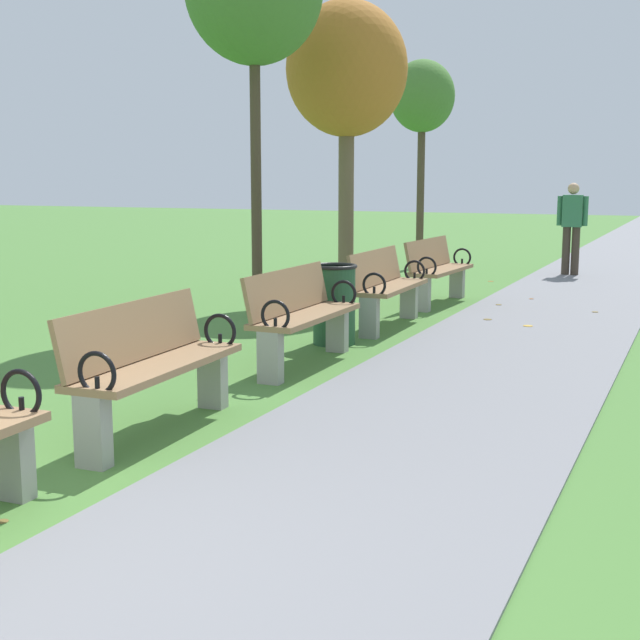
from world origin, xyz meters
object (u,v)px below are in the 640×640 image
object	(u,v)px
tree_3	(347,72)
pedestrian_walking	(572,224)
park_bench_5	(437,269)
trash_bin	(334,304)
park_bench_3	(301,314)
park_bench_2	(152,364)
tree_4	(422,99)
park_bench_4	(386,286)

from	to	relation	value
tree_3	pedestrian_walking	size ratio (longest dim) A/B	2.58
park_bench_5	trash_bin	xyz separation A→B (m)	(-0.15, -3.26, -0.06)
park_bench_3	pedestrian_walking	xyz separation A→B (m)	(1.16, 8.72, 0.44)
park_bench_2	trash_bin	world-z (taller)	park_bench_2
park_bench_3	pedestrian_walking	world-z (taller)	pedestrian_walking
park_bench_3	trash_bin	size ratio (longest dim) A/B	1.91
park_bench_3	tree_4	xyz separation A→B (m)	(-1.78, 9.13, 2.73)
trash_bin	park_bench_2	bearing A→B (deg)	-87.56
park_bench_4	tree_3	world-z (taller)	tree_3
tree_3	pedestrian_walking	distance (m)	5.47
park_bench_4	tree_3	size ratio (longest dim) A/B	0.39
pedestrian_walking	trash_bin	xyz separation A→B (m)	(-1.30, -7.61, -0.50)
park_bench_2	trash_bin	bearing A→B (deg)	92.44
tree_3	tree_4	world-z (taller)	tree_3
park_bench_5	tree_4	xyz separation A→B (m)	(-1.78, 4.76, 2.73)
tree_3	park_bench_5	bearing A→B (deg)	-3.61
park_bench_3	pedestrian_walking	bearing A→B (deg)	82.44
tree_4	pedestrian_walking	size ratio (longest dim) A/B	2.44
pedestrian_walking	tree_4	bearing A→B (deg)	172.15
park_bench_5	pedestrian_walking	world-z (taller)	pedestrian_walking
park_bench_4	tree_3	distance (m)	3.73
park_bench_3	tree_3	xyz separation A→B (m)	(-1.40, 4.45, 2.71)
tree_4	pedestrian_walking	bearing A→B (deg)	-7.85
park_bench_2	park_bench_4	size ratio (longest dim) A/B	1.00
park_bench_5	tree_3	world-z (taller)	tree_3
tree_4	trash_bin	world-z (taller)	tree_4
park_bench_5	trash_bin	size ratio (longest dim) A/B	1.93
park_bench_2	park_bench_3	xyz separation A→B (m)	(-0.00, 2.35, 0.00)
park_bench_2	pedestrian_walking	distance (m)	11.14
pedestrian_walking	trash_bin	world-z (taller)	pedestrian_walking
park_bench_2	park_bench_5	bearing A→B (deg)	90.00
park_bench_4	park_bench_5	bearing A→B (deg)	90.00
park_bench_2	park_bench_3	world-z (taller)	same
park_bench_2	park_bench_5	distance (m)	6.72
tree_3	trash_bin	xyz separation A→B (m)	(1.26, -3.34, -2.77)
park_bench_5	park_bench_2	bearing A→B (deg)	-90.00
tree_4	pedestrian_walking	world-z (taller)	tree_4
park_bench_2	tree_4	bearing A→B (deg)	98.80
park_bench_2	pedestrian_walking	xyz separation A→B (m)	(1.16, 11.07, 0.44)
park_bench_2	tree_4	distance (m)	11.93
park_bench_5	tree_4	distance (m)	5.77
park_bench_4	tree_4	distance (m)	7.56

